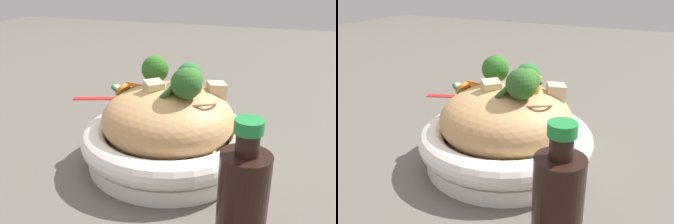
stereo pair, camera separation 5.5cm
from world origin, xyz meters
The scene contains 9 objects.
ground_plane centered at (0.00, 0.00, 0.00)m, with size 3.00×3.00×0.00m, color #57514A.
serving_bowl centered at (0.00, 0.00, 0.03)m, with size 0.27×0.27×0.06m.
noodle_heap centered at (0.00, 0.00, 0.07)m, with size 0.20×0.20×0.10m.
broccoli_florets centered at (0.01, 0.01, 0.14)m, with size 0.12×0.16×0.07m.
carrot_coins centered at (-0.01, 0.01, 0.12)m, with size 0.14×0.09×0.04m.
zucchini_slices centered at (0.00, 0.01, 0.12)m, with size 0.16×0.10×0.05m.
chicken_chunks centered at (0.03, 0.04, 0.12)m, with size 0.12×0.12×0.04m.
soy_sauce_bottle centered at (0.14, -0.18, 0.07)m, with size 0.05×0.05×0.16m.
chopsticks_pair centered at (-0.22, 0.24, 0.00)m, with size 0.20×0.09×0.01m.
Camera 2 is at (0.22, -0.46, 0.29)m, focal length 38.26 mm.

